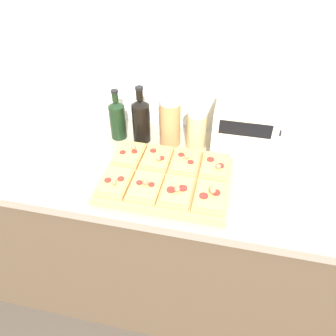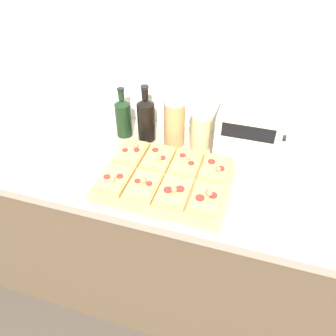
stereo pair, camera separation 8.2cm
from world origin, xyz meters
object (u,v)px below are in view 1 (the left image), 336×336
at_px(wine_bottle, 141,119).
at_px(grain_jar_tall, 170,122).
at_px(olive_oil_bottle, 117,119).
at_px(cutting_board, 166,180).
at_px(grain_jar_short, 196,129).
at_px(toaster_oven, 244,131).

distance_m(wine_bottle, grain_jar_tall, 0.13).
relative_size(olive_oil_bottle, grain_jar_tall, 1.06).
height_order(wine_bottle, grain_jar_tall, wine_bottle).
relative_size(olive_oil_bottle, wine_bottle, 0.90).
distance_m(cutting_board, olive_oil_bottle, 0.41).
bearing_deg(olive_oil_bottle, cutting_board, -42.95).
xyz_separation_m(wine_bottle, grain_jar_tall, (0.13, 0.00, 0.00)).
height_order(cutting_board, wine_bottle, wine_bottle).
height_order(grain_jar_tall, grain_jar_short, grain_jar_tall).
height_order(olive_oil_bottle, wine_bottle, wine_bottle).
xyz_separation_m(wine_bottle, toaster_oven, (0.46, -0.00, 0.00)).
height_order(grain_jar_tall, toaster_oven, grain_jar_tall).
xyz_separation_m(cutting_board, olive_oil_bottle, (-0.29, 0.27, 0.08)).
bearing_deg(grain_jar_tall, wine_bottle, -180.00).
xyz_separation_m(cutting_board, wine_bottle, (-0.18, 0.27, 0.09)).
height_order(olive_oil_bottle, grain_jar_tall, olive_oil_bottle).
relative_size(wine_bottle, grain_jar_tall, 1.18).
distance_m(cutting_board, grain_jar_short, 0.29).
distance_m(cutting_board, grain_jar_tall, 0.29).
bearing_deg(grain_jar_tall, grain_jar_short, 0.00).
height_order(cutting_board, grain_jar_short, grain_jar_short).
bearing_deg(olive_oil_bottle, grain_jar_tall, -0.00).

